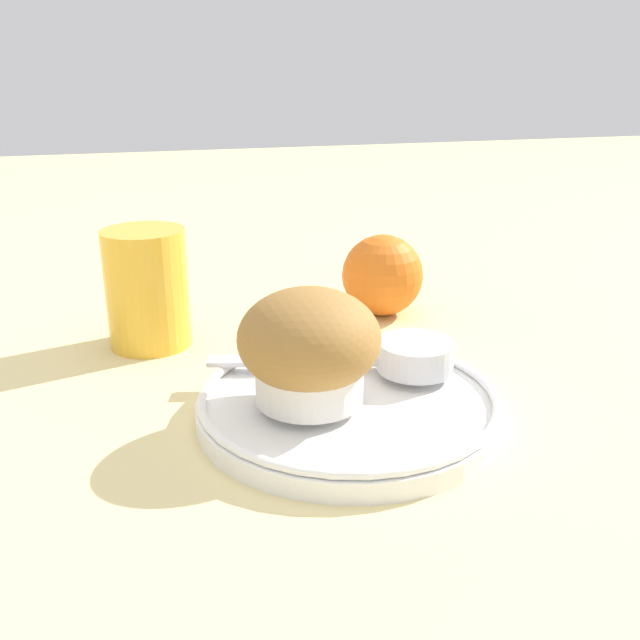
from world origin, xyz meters
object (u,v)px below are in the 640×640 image
object	(u,v)px
muffin	(309,347)
orange_fruit	(382,275)
juice_glass	(147,288)
butter_knife	(321,361)

from	to	relation	value
muffin	orange_fruit	distance (m)	0.23
muffin	orange_fruit	xyz separation A→B (m)	(0.12, 0.20, -0.02)
orange_fruit	juice_glass	xyz separation A→B (m)	(-0.22, -0.02, 0.01)
orange_fruit	juice_glass	bearing A→B (deg)	-174.72
muffin	juice_glass	size ratio (longest dim) A/B	0.93
orange_fruit	butter_knife	bearing A→B (deg)	-125.03
butter_knife	juice_glass	xyz separation A→B (m)	(-0.12, 0.12, 0.03)
orange_fruit	juice_glass	world-z (taller)	juice_glass
muffin	butter_knife	bearing A→B (deg)	67.33
butter_knife	orange_fruit	world-z (taller)	orange_fruit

